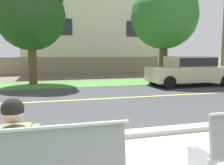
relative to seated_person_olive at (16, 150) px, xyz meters
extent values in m
plane|color=#665B4C|center=(1.64, 7.54, -0.68)|extent=(140.00, 140.00, 0.00)
cube|color=#ADA89E|center=(1.64, 1.89, -0.62)|extent=(44.00, 0.30, 0.11)
cube|color=#383A3D|center=(1.64, 6.04, -0.67)|extent=(52.00, 8.00, 0.01)
cube|color=#E0CC4C|center=(1.64, 6.04, -0.67)|extent=(48.00, 0.14, 0.01)
cube|color=#478438|center=(1.64, 10.66, -0.67)|extent=(48.00, 2.80, 0.02)
cube|color=slate|center=(0.29, -0.30, 0.03)|extent=(1.63, 0.12, 0.52)
cylinder|color=#9EA0A8|center=(0.29, -0.31, 0.31)|extent=(1.70, 0.04, 0.04)
cylinder|color=black|center=(-0.09, 0.09, -0.17)|extent=(0.15, 0.42, 0.15)
cylinder|color=black|center=(0.09, 0.09, -0.17)|extent=(0.15, 0.42, 0.15)
cube|color=#6B7047|center=(0.00, -0.10, 0.03)|extent=(0.34, 0.20, 0.52)
cylinder|color=#6B7047|center=(0.22, -0.08, 0.05)|extent=(0.09, 0.09, 0.46)
sphere|color=tan|center=(0.00, -0.09, 0.42)|extent=(0.21, 0.21, 0.21)
sphere|color=black|center=(0.00, -0.09, 0.46)|extent=(0.22, 0.22, 0.22)
cube|color=#C6B793|center=(7.56, 8.44, -0.06)|extent=(4.30, 1.76, 0.72)
cube|color=#C6B793|center=(7.56, 8.44, 0.56)|extent=(2.24, 1.58, 0.60)
cube|color=black|center=(7.56, 8.44, 0.58)|extent=(2.15, 1.62, 0.43)
cylinder|color=black|center=(9.16, 9.28, -0.36)|extent=(0.64, 0.18, 0.64)
cylinder|color=black|center=(5.96, 7.60, -0.36)|extent=(0.64, 0.18, 0.64)
cylinder|color=black|center=(5.96, 9.28, -0.36)|extent=(0.64, 0.18, 0.64)
cylinder|color=brown|center=(-0.35, 11.27, 0.48)|extent=(0.45, 0.45, 2.30)
sphere|color=#1E4719|center=(-0.35, 11.27, 3.01)|extent=(3.69, 3.69, 3.69)
cylinder|color=brown|center=(7.05, 10.41, 0.54)|extent=(0.46, 0.46, 2.43)
sphere|color=#2D6B28|center=(7.05, 10.41, 3.20)|extent=(3.88, 3.88, 3.88)
cube|color=gray|center=(3.45, 17.21, 0.02)|extent=(13.00, 0.36, 1.40)
cube|color=beige|center=(4.77, 20.41, 2.76)|extent=(12.58, 6.40, 6.87)
cube|color=#232833|center=(1.94, 17.18, 3.10)|extent=(1.10, 0.06, 1.30)
cube|color=#232833|center=(7.60, 17.18, 3.10)|extent=(1.10, 0.06, 1.30)
camera|label=1|loc=(0.33, -2.62, 1.01)|focal=38.83mm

